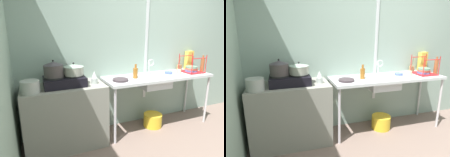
{
  "view_description": "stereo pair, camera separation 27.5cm",
  "coord_description": "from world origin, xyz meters",
  "views": [
    {
      "loc": [
        -1.81,
        -1.17,
        1.6
      ],
      "look_at": [
        -0.8,
        1.29,
        0.89
      ],
      "focal_mm": 30.95,
      "sensor_mm": 36.0,
      "label": 1
    },
    {
      "loc": [
        -1.55,
        -1.26,
        1.6
      ],
      "look_at": [
        -0.8,
        1.29,
        0.89
      ],
      "focal_mm": 30.95,
      "sensor_mm": 36.0,
      "label": 2
    }
  ],
  "objects": [
    {
      "name": "faucet",
      "position": [
        -0.09,
        1.4,
        1.03
      ],
      "size": [
        0.11,
        0.07,
        0.25
      ],
      "color": "silver",
      "rests_on": "counter_sink"
    },
    {
      "name": "bottle_by_rack",
      "position": [
        0.84,
        1.23,
        0.98
      ],
      "size": [
        0.06,
        0.06,
        0.28
      ],
      "color": "#9A522E",
      "rests_on": "counter_sink"
    },
    {
      "name": "cereal_box",
      "position": [
        0.8,
        1.51,
        1.02
      ],
      "size": [
        0.16,
        0.1,
        0.33
      ],
      "primitive_type": "cube",
      "rotation": [
        0.0,
        0.0,
        0.14
      ],
      "color": "#E5C649",
      "rests_on": "counter_sink"
    },
    {
      "name": "frying_pan",
      "position": [
        -0.69,
        1.24,
        0.88
      ],
      "size": [
        0.23,
        0.23,
        0.03
      ],
      "primitive_type": "cylinder",
      "color": "#392E33",
      "rests_on": "counter_sink"
    },
    {
      "name": "wall_back",
      "position": [
        0.0,
        1.62,
        1.4
      ],
      "size": [
        4.95,
        0.1,
        2.8
      ],
      "primitive_type": "cube",
      "color": "#8CA396",
      "rests_on": "ground"
    },
    {
      "name": "wall_metal_strip",
      "position": [
        -0.08,
        1.56,
        1.54
      ],
      "size": [
        0.05,
        0.01,
        2.24
      ],
      "primitive_type": "cube",
      "color": "silver"
    },
    {
      "name": "percolator",
      "position": [
        -1.07,
        1.25,
        0.95
      ],
      "size": [
        0.09,
        0.09,
        0.17
      ],
      "color": "#BAC2BF",
      "rests_on": "counter_concrete"
    },
    {
      "name": "stove",
      "position": [
        -1.46,
        1.29,
        0.93
      ],
      "size": [
        0.52,
        0.36,
        0.14
      ],
      "color": "black",
      "rests_on": "counter_concrete"
    },
    {
      "name": "counter_concrete",
      "position": [
        -1.48,
        1.29,
        0.43
      ],
      "size": [
        1.06,
        0.55,
        0.86
      ],
      "primitive_type": "cube",
      "color": "gray",
      "rests_on": "ground"
    },
    {
      "name": "bucket_on_floor",
      "position": [
        -0.07,
        1.28,
        0.11
      ],
      "size": [
        0.3,
        0.3,
        0.21
      ],
      "primitive_type": "cylinder",
      "color": "yellow",
      "rests_on": "ground"
    },
    {
      "name": "cup_by_rack",
      "position": [
        0.36,
        1.25,
        0.9
      ],
      "size": [
        0.07,
        0.07,
        0.08
      ],
      "primitive_type": "cylinder",
      "color": "beige",
      "rests_on": "counter_sink"
    },
    {
      "name": "utensil_jar",
      "position": [
        0.59,
        1.5,
        0.91
      ],
      "size": [
        0.09,
        0.09,
        0.23
      ],
      "color": "#92784D",
      "rests_on": "counter_sink"
    },
    {
      "name": "counter_sink",
      "position": [
        -0.01,
        1.29,
        0.8
      ],
      "size": [
        1.76,
        0.55,
        0.86
      ],
      "color": "silver",
      "rests_on": "ground"
    },
    {
      "name": "pot_on_left_burner",
      "position": [
        -1.59,
        1.29,
        1.09
      ],
      "size": [
        0.24,
        0.24,
        0.21
      ],
      "color": "#433C3B",
      "rests_on": "stove"
    },
    {
      "name": "pot_beside_stove",
      "position": [
        -1.87,
        1.14,
        0.94
      ],
      "size": [
        0.21,
        0.21,
        0.15
      ],
      "color": "#9BA098",
      "rests_on": "counter_concrete"
    },
    {
      "name": "sink_basin",
      "position": [
        -0.1,
        1.25,
        0.77
      ],
      "size": [
        0.46,
        0.31,
        0.17
      ],
      "primitive_type": "cube",
      "color": "silver",
      "rests_on": "counter_sink"
    },
    {
      "name": "small_bowl_on_drainboard",
      "position": [
        0.22,
        1.33,
        0.88
      ],
      "size": [
        0.13,
        0.13,
        0.04
      ],
      "primitive_type": "cylinder",
      "color": "#5468AE",
      "rests_on": "counter_sink"
    },
    {
      "name": "dish_rack",
      "position": [
        0.66,
        1.28,
        0.91
      ],
      "size": [
        0.31,
        0.32,
        0.3
      ],
      "color": "red",
      "rests_on": "counter_sink"
    },
    {
      "name": "pot_on_right_burner",
      "position": [
        -1.34,
        1.29,
        1.07
      ],
      "size": [
        0.26,
        0.26,
        0.16
      ],
      "color": "#9FA092",
      "rests_on": "stove"
    },
    {
      "name": "bottle_by_sink",
      "position": [
        -0.42,
        1.28,
        0.95
      ],
      "size": [
        0.07,
        0.07,
        0.21
      ],
      "color": "#9D5E21",
      "rests_on": "counter_sink"
    }
  ]
}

